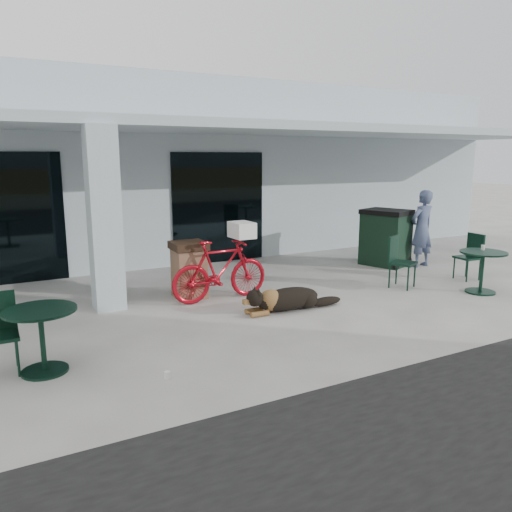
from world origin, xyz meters
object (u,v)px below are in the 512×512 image
bicycle (220,270)px  trash_receptacle (189,270)px  dog (288,298)px  cafe_chair_far_a (403,262)px  wheeled_bin (386,237)px  cafe_table_near (42,341)px  cafe_chair_far_b (468,257)px  person (422,229)px  cafe_table_far (482,272)px

bicycle → trash_receptacle: (-0.43, 0.45, -0.04)m
dog → cafe_chair_far_a: size_ratio=1.32×
bicycle → wheeled_bin: size_ratio=1.39×
dog → cafe_table_near: size_ratio=1.60×
wheeled_bin → cafe_chair_far_b: bearing=-94.1°
cafe_chair_far_a → person: person is taller
cafe_table_near → person: size_ratio=0.47×
bicycle → cafe_chair_far_b: bicycle is taller
cafe_chair_far_a → trash_receptacle: 4.25m
person → trash_receptacle: (-5.85, 0.08, -0.39)m
trash_receptacle → person: bearing=-0.7°
cafe_chair_far_b → trash_receptacle: (-5.75, 1.50, 0.04)m
cafe_table_near → bicycle: bearing=29.9°
cafe_table_far → trash_receptacle: size_ratio=0.82×
cafe_table_far → trash_receptacle: bearing=155.2°
cafe_chair_far_a → cafe_table_far: bearing=-68.8°
dog → person: person is taller
cafe_chair_far_a → trash_receptacle: trash_receptacle is taller
cafe_chair_far_b → wheeled_bin: 2.04m
cafe_chair_far_b → cafe_table_near: bearing=-80.6°
cafe_chair_far_b → dog: bearing=-84.9°
bicycle → wheeled_bin: bearing=-80.6°
bicycle → cafe_chair_far_a: 3.71m
dog → trash_receptacle: (-1.20, 1.58, 0.30)m
dog → bicycle: bearing=125.3°
cafe_chair_far_a → wheeled_bin: wheeled_bin is taller
dog → cafe_table_near: (-3.95, -0.71, 0.17)m
bicycle → trash_receptacle: bicycle is taller
bicycle → cafe_table_far: bearing=-113.5°
cafe_table_near → person: bearing=14.4°
person → cafe_chair_far_a: bearing=29.9°
dog → cafe_chair_far_a: (2.84, 0.23, 0.29)m
cafe_table_far → trash_receptacle: 5.63m
cafe_chair_far_b → person: (0.09, 1.42, 0.42)m
dog → cafe_chair_far_b: (4.56, 0.08, 0.26)m
cafe_table_near → person: 8.90m
person → cafe_chair_far_b: bearing=81.1°
cafe_chair_far_b → trash_receptacle: size_ratio=0.93×
bicycle → trash_receptacle: 0.63m
bicycle → cafe_table_near: (-3.19, -1.84, -0.16)m
bicycle → cafe_table_far: bicycle is taller
wheeled_bin → bicycle: bearing=171.5°
cafe_table_far → cafe_chair_far_a: 1.48m
cafe_chair_far_b → person: bearing=-179.7°
cafe_table_far → person: (0.74, 2.28, 0.51)m
dog → cafe_table_far: bearing=-10.1°
cafe_table_near → wheeled_bin: wheeled_bin is taller
bicycle → person: bearing=-87.4°
person → cafe_table_near: bearing=9.3°
dog → cafe_chair_far_b: cafe_chair_far_b is taller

